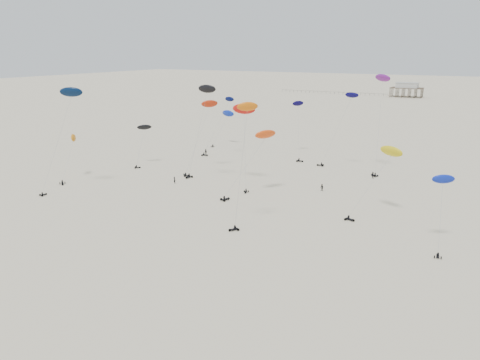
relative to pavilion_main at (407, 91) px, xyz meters
The scene contains 22 objects.
ground_plane 150.39m from the pavilion_main, 86.19° to the right, with size 900.00×900.00×0.00m, color beige.
pavilion_main is the anchor object (origin of this frame).
pier_fence 52.11m from the pavilion_main, behind, with size 80.20×0.20×1.50m.
rig_0 243.71m from the pavilion_main, 92.45° to the right, with size 8.21×3.67×23.59m.
rig_1 263.51m from the pavilion_main, 79.91° to the right, with size 3.98×10.03×12.48m.
rig_2 214.83m from the pavilion_main, 85.78° to the right, with size 9.57×5.47×20.66m.
rig_3 268.11m from the pavilion_main, 87.10° to the right, with size 3.80×7.09×22.85m.
rig_4 261.33m from the pavilion_main, 98.80° to the right, with size 5.96×10.56×11.84m.
rig_5 240.00m from the pavilion_main, 98.10° to the right, with size 4.82×9.08×11.79m.
rig_6 240.84m from the pavilion_main, 90.07° to the right, with size 8.99×11.26×20.10m.
rig_7 206.10m from the pavilion_main, 89.87° to the right, with size 8.81×15.40×19.77m.
rig_8 202.54m from the pavilion_main, 97.90° to the right, with size 5.54×10.58×12.67m.
rig_9 235.11m from the pavilion_main, 93.69° to the right, with size 4.34×14.25×19.71m.
rig_10 218.51m from the pavilion_main, 95.51° to the right, with size 8.53×7.21×18.12m.
rig_11 249.89m from the pavilion_main, 82.06° to the right, with size 8.97×12.62×15.11m.
rig_12 265.83m from the pavilion_main, 97.25° to the right, with size 5.73×12.68×24.04m.
rig_13 247.57m from the pavilion_main, 88.41° to the right, with size 8.07×14.67×16.24m.
rig_14 215.62m from the pavilion_main, 83.07° to the right, with size 5.65×11.93×25.78m.
spectator_0 250.44m from the pavilion_main, 93.31° to the right, with size 0.70×0.48×1.94m, color black.
spectator_1 240.14m from the pavilion_main, 85.37° to the right, with size 0.93×0.54×1.89m, color black.
spectator_2 220.97m from the pavilion_main, 96.37° to the right, with size 1.34×0.72×2.27m, color black.
spectator_3 224.44m from the pavilion_main, 83.02° to the right, with size 0.73×0.50×2.01m, color black.
Camera 1 is at (41.08, 10.54, 31.55)m, focal length 35.00 mm.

